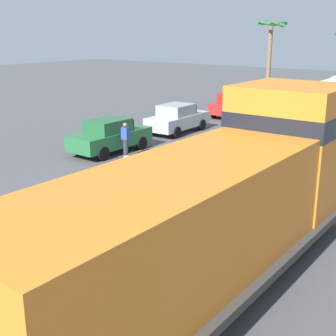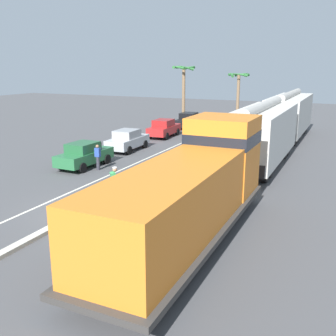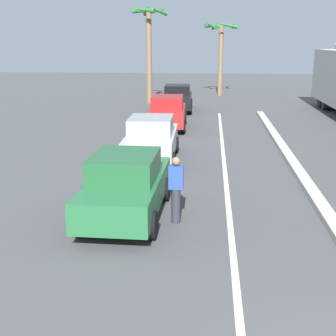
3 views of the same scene
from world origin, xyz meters
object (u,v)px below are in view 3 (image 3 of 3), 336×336
at_px(parked_car_red, 167,112).
at_px(palm_tree_near, 221,41).
at_px(pedestrian_by_cars, 176,189).
at_px(parked_car_green, 126,185).
at_px(parked_car_black, 177,98).
at_px(parked_car_silver, 151,139).
at_px(palm_tree_far, 149,31).

bearing_deg(parked_car_red, palm_tree_near, 79.37).
bearing_deg(pedestrian_by_cars, parked_car_red, 96.20).
relative_size(parked_car_green, parked_car_black, 0.99).
distance_m(parked_car_red, parked_car_black, 5.98).
height_order(parked_car_green, parked_car_silver, same).
bearing_deg(palm_tree_far, parked_car_silver, -82.44).
relative_size(palm_tree_far, pedestrian_by_cars, 4.05).
xyz_separation_m(parked_car_black, palm_tree_near, (2.74, 8.98, 3.40)).
distance_m(parked_car_black, pedestrian_by_cars, 18.47).
height_order(parked_car_silver, pedestrian_by_cars, same).
relative_size(parked_car_green, palm_tree_far, 0.64).
relative_size(parked_car_red, palm_tree_far, 0.65).
distance_m(parked_car_green, palm_tree_near, 27.48).
bearing_deg(parked_car_red, parked_car_black, 89.37).
bearing_deg(parked_car_black, parked_car_green, -89.85).
bearing_deg(parked_car_silver, parked_car_green, -89.08).
relative_size(parked_car_red, parked_car_black, 1.00).
distance_m(parked_car_black, palm_tree_near, 9.99).
height_order(parked_car_black, palm_tree_near, palm_tree_near).
height_order(palm_tree_near, palm_tree_far, palm_tree_far).
bearing_deg(pedestrian_by_cars, palm_tree_near, 86.96).
bearing_deg(parked_car_green, palm_tree_far, 95.87).
distance_m(palm_tree_near, palm_tree_far, 7.19).
bearing_deg(parked_car_black, palm_tree_far, 120.12).
height_order(parked_car_red, pedestrian_by_cars, same).
bearing_deg(palm_tree_far, palm_tree_near, 46.25).
height_order(parked_car_red, parked_car_black, same).
bearing_deg(parked_car_green, parked_car_black, 90.15).
bearing_deg(parked_car_green, pedestrian_by_cars, -12.68).
bearing_deg(parked_car_silver, palm_tree_near, 82.63).
bearing_deg(parked_car_silver, parked_car_red, 90.22).
xyz_separation_m(parked_car_black, pedestrian_by_cars, (1.29, -18.43, 0.03)).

